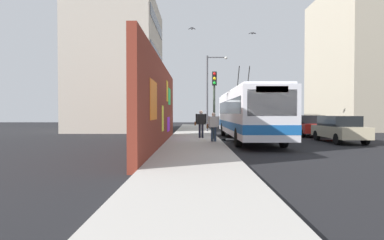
{
  "coord_description": "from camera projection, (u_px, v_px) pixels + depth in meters",
  "views": [
    {
      "loc": [
        -19.76,
        1.61,
        1.74
      ],
      "look_at": [
        0.13,
        1.73,
        1.31
      ],
      "focal_mm": 29.36,
      "sensor_mm": 36.0,
      "label": 1
    }
  ],
  "objects": [
    {
      "name": "street_lamp",
      "position": [
        209.0,
        88.0,
        27.62
      ],
      "size": [
        0.44,
        1.89,
        6.65
      ],
      "color": "#4C4C51",
      "rests_on": "sidewalk_slab"
    },
    {
      "name": "parked_car_red",
      "position": [
        307.0,
        125.0,
        23.81
      ],
      "size": [
        4.37,
        1.91,
        1.58
      ],
      "color": "#B21E19",
      "rests_on": "ground_plane"
    },
    {
      "name": "traffic_light",
      "position": [
        214.0,
        94.0,
        19.38
      ],
      "size": [
        0.49,
        0.28,
        4.17
      ],
      "color": "#2D382D",
      "rests_on": "sidewalk_slab"
    },
    {
      "name": "building_far_right",
      "position": [
        366.0,
        60.0,
        33.84
      ],
      "size": [
        12.53,
        8.94,
        14.93
      ],
      "color": "#9E937F",
      "rests_on": "ground_plane"
    },
    {
      "name": "parked_car_champagne",
      "position": [
        339.0,
        128.0,
        18.58
      ],
      "size": [
        4.37,
        1.73,
        1.58
      ],
      "color": "#C6B793",
      "rests_on": "ground_plane"
    },
    {
      "name": "sidewalk_slab",
      "position": [
        194.0,
        140.0,
        19.79
      ],
      "size": [
        48.0,
        3.2,
        0.15
      ],
      "primitive_type": "cube",
      "color": "#ADA8A0",
      "rests_on": "ground_plane"
    },
    {
      "name": "curbside_puddle",
      "position": [
        228.0,
        140.0,
        20.52
      ],
      "size": [
        1.6,
        1.6,
        0.0
      ],
      "primitive_type": "cylinder",
      "color": "black",
      "rests_on": "ground_plane"
    },
    {
      "name": "pedestrian_midblock",
      "position": [
        201.0,
        122.0,
        20.06
      ],
      "size": [
        0.24,
        0.78,
        1.77
      ],
      "color": "#1E1E2D",
      "rests_on": "sidewalk_slab"
    },
    {
      "name": "parked_car_white",
      "position": [
        270.0,
        121.0,
        35.42
      ],
      "size": [
        4.33,
        1.86,
        1.58
      ],
      "color": "white",
      "rests_on": "ground_plane"
    },
    {
      "name": "ground_plane",
      "position": [
        219.0,
        141.0,
        19.78
      ],
      "size": [
        80.0,
        80.0,
        0.0
      ],
      "primitive_type": "plane",
      "color": "black"
    },
    {
      "name": "pedestrian_at_curb",
      "position": [
        213.0,
        125.0,
        17.64
      ],
      "size": [
        0.22,
        0.73,
        1.62
      ],
      "color": "#2D3F59",
      "rests_on": "sidewalk_slab"
    },
    {
      "name": "flying_pigeons",
      "position": [
        222.0,
        31.0,
        24.43
      ],
      "size": [
        0.67,
        5.28,
        0.45
      ],
      "color": "#47474C"
    },
    {
      "name": "city_bus",
      "position": [
        247.0,
        113.0,
        19.95
      ],
      "size": [
        12.6,
        2.6,
        4.94
      ],
      "color": "silver",
      "rests_on": "ground_plane"
    },
    {
      "name": "building_far_left",
      "position": [
        119.0,
        67.0,
        31.85
      ],
      "size": [
        11.29,
        7.67,
        12.83
      ],
      "color": "#B2A899",
      "rests_on": "ground_plane"
    },
    {
      "name": "parked_car_navy",
      "position": [
        285.0,
        123.0,
        29.74
      ],
      "size": [
        4.91,
        1.86,
        1.58
      ],
      "color": "navy",
      "rests_on": "ground_plane"
    },
    {
      "name": "graffiti_wall",
      "position": [
        160.0,
        105.0,
        16.21
      ],
      "size": [
        14.91,
        0.32,
        4.32
      ],
      "color": "maroon",
      "rests_on": "ground_plane"
    }
  ]
}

